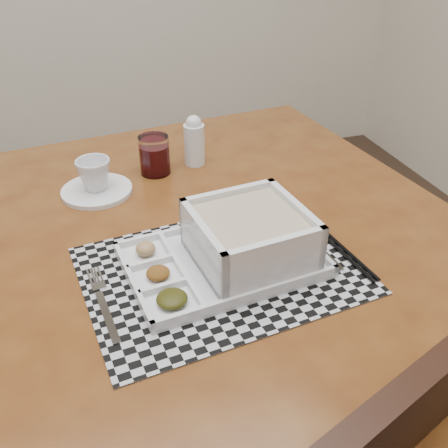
% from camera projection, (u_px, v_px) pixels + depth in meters
% --- Properties ---
extents(dining_table, '(1.18, 1.18, 0.80)m').
position_uv_depth(dining_table, '(189.00, 269.00, 0.98)').
color(dining_table, '#4B230D').
rests_on(dining_table, ground).
extents(placemat, '(0.48, 0.38, 0.00)m').
position_uv_depth(placemat, '(221.00, 270.00, 0.84)').
color(placemat, '#A4A5AC').
rests_on(placemat, dining_table).
extents(serving_tray, '(0.34, 0.26, 0.10)m').
position_uv_depth(serving_tray, '(241.00, 245.00, 0.83)').
color(serving_tray, silver).
rests_on(serving_tray, placemat).
extents(fork, '(0.04, 0.19, 0.00)m').
position_uv_depth(fork, '(104.00, 301.00, 0.77)').
color(fork, '#BABBC1').
rests_on(fork, placemat).
extents(spoon, '(0.04, 0.18, 0.01)m').
position_uv_depth(spoon, '(299.00, 229.00, 0.94)').
color(spoon, '#BABBC1').
rests_on(spoon, placemat).
extents(chopsticks, '(0.04, 0.24, 0.01)m').
position_uv_depth(chopsticks, '(334.00, 242.00, 0.90)').
color(chopsticks, black).
rests_on(chopsticks, placemat).
extents(saucer, '(0.15, 0.15, 0.01)m').
position_uv_depth(saucer, '(97.00, 191.00, 1.06)').
color(saucer, silver).
rests_on(saucer, dining_table).
extents(cup, '(0.08, 0.08, 0.07)m').
position_uv_depth(cup, '(94.00, 175.00, 1.04)').
color(cup, silver).
rests_on(cup, saucer).
extents(juice_glass, '(0.07, 0.07, 0.09)m').
position_uv_depth(juice_glass, '(155.00, 157.00, 1.12)').
color(juice_glass, white).
rests_on(juice_glass, dining_table).
extents(creamer_bottle, '(0.05, 0.05, 0.12)m').
position_uv_depth(creamer_bottle, '(194.00, 141.00, 1.15)').
color(creamer_bottle, silver).
rests_on(creamer_bottle, dining_table).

